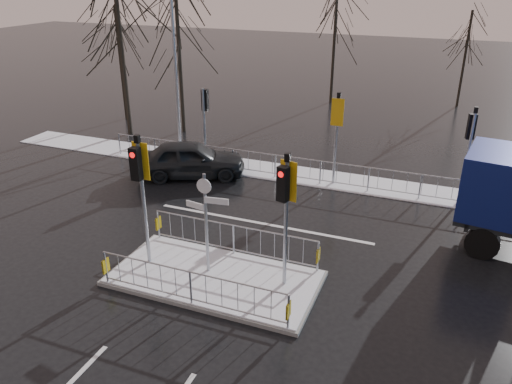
% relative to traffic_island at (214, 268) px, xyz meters
% --- Properties ---
extents(ground, '(120.00, 120.00, 0.00)m').
position_rel_traffic_island_xyz_m(ground, '(0.01, -0.01, -0.39)').
color(ground, black).
rests_on(ground, ground).
extents(snow_verge, '(30.00, 2.00, 0.04)m').
position_rel_traffic_island_xyz_m(snow_verge, '(0.01, 8.59, -0.37)').
color(snow_verge, white).
rests_on(snow_verge, ground).
extents(lane_markings, '(8.00, 11.38, 0.01)m').
position_rel_traffic_island_xyz_m(lane_markings, '(0.01, -0.34, -0.39)').
color(lane_markings, silver).
rests_on(lane_markings, ground).
extents(traffic_island, '(6.00, 3.04, 4.15)m').
position_rel_traffic_island_xyz_m(traffic_island, '(0.00, 0.00, 0.00)').
color(traffic_island, slate).
rests_on(traffic_island, ground).
extents(far_kerb_fixtures, '(18.00, 0.65, 3.83)m').
position_rel_traffic_island_xyz_m(far_kerb_fixtures, '(0.31, 8.08, 0.63)').
color(far_kerb_fixtures, '#999FA7').
rests_on(far_kerb_fixtures, ground).
extents(car_far_lane, '(4.99, 3.64, 1.58)m').
position_rel_traffic_island_xyz_m(car_far_lane, '(-4.43, 6.79, 0.40)').
color(car_far_lane, black).
rests_on(car_far_lane, ground).
extents(tree_near_a, '(4.75, 4.75, 8.97)m').
position_rel_traffic_island_xyz_m(tree_near_a, '(-10.49, 10.99, 5.72)').
color(tree_near_a, black).
rests_on(tree_near_a, ground).
extents(tree_near_b, '(4.00, 4.00, 7.55)m').
position_rel_traffic_island_xyz_m(tree_near_b, '(-7.99, 12.49, 4.76)').
color(tree_near_b, black).
rests_on(tree_near_b, ground).
extents(tree_near_c, '(3.50, 3.50, 6.61)m').
position_rel_traffic_island_xyz_m(tree_near_c, '(-12.49, 13.49, 4.11)').
color(tree_near_c, black).
rests_on(tree_near_c, ground).
extents(tree_far_a, '(3.75, 3.75, 7.08)m').
position_rel_traffic_island_xyz_m(tree_far_a, '(-1.99, 21.99, 4.43)').
color(tree_far_a, black).
rests_on(tree_far_a, ground).
extents(tree_far_b, '(3.25, 3.25, 6.14)m').
position_rel_traffic_island_xyz_m(tree_far_b, '(6.01, 23.99, 3.79)').
color(tree_far_b, black).
rests_on(tree_far_b, ground).
extents(street_lamp_left, '(1.25, 0.18, 8.20)m').
position_rel_traffic_island_xyz_m(street_lamp_left, '(-6.42, 9.49, 4.10)').
color(street_lamp_left, '#999FA7').
rests_on(street_lamp_left, ground).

